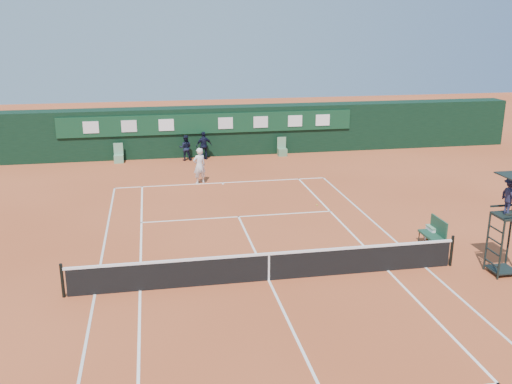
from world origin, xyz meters
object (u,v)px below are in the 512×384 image
Objects in this scene: tennis_net at (269,266)px; player_bench at (435,231)px; player at (199,166)px; cooler at (435,234)px; umpire_chair at (510,203)px.

tennis_net is 6.89m from player_bench.
player_bench is at bearing 107.14° from player.
tennis_net is 12.08m from player.
player_bench is at bearing -121.45° from cooler.
umpire_chair is at bearing -6.61° from tennis_net.
umpire_chair is at bearing 104.48° from player.
tennis_net is 20.00× the size of cooler.
player reaches higher than tennis_net.
player reaches higher than cooler.
cooler is 0.34× the size of player.
umpire_chair is 2.85× the size of player_bench.
player is (-8.91, 12.91, -1.51)m from umpire_chair.
player_bench is 0.55m from cooler.
umpire_chair is 3.40m from player_bench.
player_bench is at bearing 14.54° from tennis_net.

